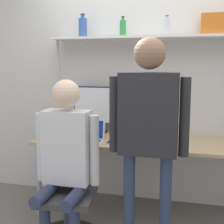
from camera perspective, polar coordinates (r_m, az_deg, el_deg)
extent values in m
cube|color=silver|center=(3.45, 6.59, 5.77)|extent=(8.00, 0.06, 2.70)
cube|color=tan|center=(3.16, 5.45, -5.34)|extent=(2.10, 0.72, 0.03)
cylinder|color=#A5A5AA|center=(3.30, -13.19, -12.00)|extent=(0.05, 0.05, 0.75)
cylinder|color=#A5A5AA|center=(3.81, -9.00, -8.98)|extent=(0.05, 0.05, 0.75)
cube|color=white|center=(3.28, 6.31, 13.42)|extent=(2.00, 0.27, 0.02)
cylinder|color=#B2B2B7|center=(3.60, -9.56, -1.31)|extent=(0.04, 0.04, 1.81)
cylinder|color=black|center=(3.47, -2.32, -3.65)|extent=(0.17, 0.17, 0.01)
cylinder|color=black|center=(3.46, -2.32, -2.73)|extent=(0.06, 0.06, 0.10)
cube|color=black|center=(3.42, -2.31, 1.27)|extent=(0.59, 0.01, 0.41)
cube|color=silver|center=(3.42, -2.35, 1.26)|extent=(0.56, 0.02, 0.38)
cube|color=silver|center=(3.09, -4.55, -5.25)|extent=(0.32, 0.20, 0.01)
cube|color=black|center=(3.08, -4.64, -5.21)|extent=(0.27, 0.11, 0.00)
cube|color=silver|center=(3.14, -4.11, -3.08)|extent=(0.32, 0.05, 0.20)
cube|color=navy|center=(3.14, -4.14, -3.13)|extent=(0.28, 0.04, 0.17)
cube|color=silver|center=(3.03, -0.24, -5.52)|extent=(0.07, 0.15, 0.01)
cube|color=black|center=(3.03, -0.24, -5.42)|extent=(0.06, 0.13, 0.00)
cylinder|color=#4C4C51|center=(2.85, -8.16, -18.50)|extent=(0.06, 0.06, 0.33)
cube|color=#3F3F44|center=(2.77, -8.25, -14.97)|extent=(0.52, 0.52, 0.05)
cube|color=#3F3F44|center=(2.87, -7.31, -8.74)|extent=(0.42, 0.10, 0.45)
cylinder|color=#2D3856|center=(2.67, -12.06, -14.35)|extent=(0.10, 0.38, 0.10)
cylinder|color=#2D3856|center=(2.58, -6.80, -15.11)|extent=(0.10, 0.38, 0.10)
cube|color=silver|center=(2.65, -8.20, -6.33)|extent=(0.39, 0.20, 0.62)
cylinder|color=silver|center=(2.76, -12.85, -6.21)|extent=(0.08, 0.08, 0.59)
cylinder|color=silver|center=(2.58, -3.21, -7.04)|extent=(0.08, 0.08, 0.59)
sphere|color=beige|center=(2.57, -8.42, 3.30)|extent=(0.24, 0.24, 0.24)
cylinder|color=#2D3856|center=(2.56, 3.15, -16.64)|extent=(0.09, 0.09, 0.86)
cylinder|color=#2D3856|center=(2.53, 9.68, -17.11)|extent=(0.09, 0.09, 0.86)
cube|color=#262628|center=(2.32, 6.70, -0.34)|extent=(0.43, 0.20, 0.61)
cylinder|color=#262628|center=(2.37, 0.43, -0.44)|extent=(0.08, 0.08, 0.58)
cylinder|color=#262628|center=(2.31, 13.13, -0.95)|extent=(0.08, 0.08, 0.58)
sphere|color=#8C664C|center=(2.29, 6.90, 10.61)|extent=(0.23, 0.23, 0.23)
cylinder|color=silver|center=(3.27, 10.00, 14.96)|extent=(0.06, 0.06, 0.16)
cylinder|color=silver|center=(3.28, 10.04, 16.58)|extent=(0.03, 0.03, 0.03)
cylinder|color=black|center=(3.28, 10.05, 16.92)|extent=(0.03, 0.03, 0.01)
cylinder|color=#335999|center=(3.46, -5.36, 15.05)|extent=(0.09, 0.09, 0.20)
cylinder|color=#335999|center=(3.47, -5.39, 16.96)|extent=(0.04, 0.04, 0.04)
cylinder|color=black|center=(3.47, -5.39, 17.36)|extent=(0.04, 0.04, 0.01)
cylinder|color=#2D8C3F|center=(3.34, 1.99, 15.01)|extent=(0.07, 0.07, 0.16)
cylinder|color=#2D8C3F|center=(3.35, 2.00, 16.65)|extent=(0.03, 0.03, 0.03)
cylinder|color=black|center=(3.35, 2.00, 17.00)|extent=(0.03, 0.03, 0.01)
cube|color=#D1661E|center=(3.27, 18.16, 15.01)|extent=(0.25, 0.18, 0.20)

